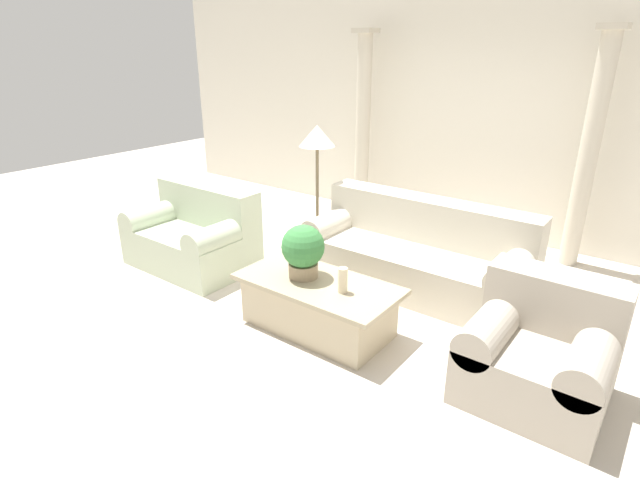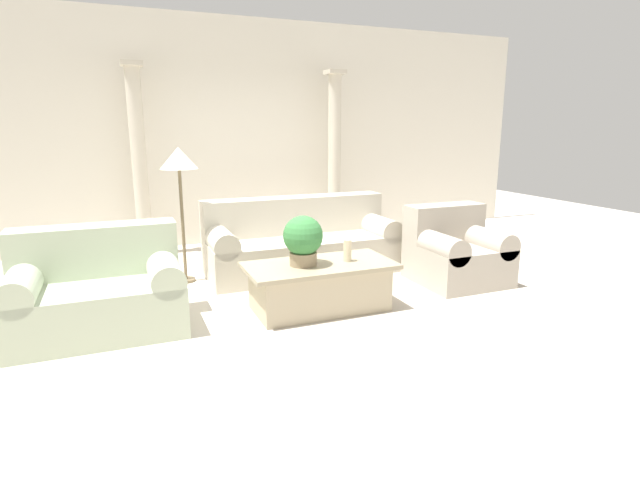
{
  "view_description": "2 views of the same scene",
  "coord_description": "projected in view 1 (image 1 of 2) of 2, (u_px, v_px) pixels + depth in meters",
  "views": [
    {
      "loc": [
        2.43,
        -3.52,
        2.31
      ],
      "look_at": [
        -0.05,
        -0.27,
        0.69
      ],
      "focal_mm": 28.0,
      "sensor_mm": 36.0,
      "label": 1
    },
    {
      "loc": [
        -1.56,
        -4.69,
        1.71
      ],
      "look_at": [
        0.22,
        -0.33,
        0.62
      ],
      "focal_mm": 28.0,
      "sensor_mm": 36.0,
      "label": 2
    }
  ],
  "objects": [
    {
      "name": "ground_plane",
      "position": [
        341.0,
        300.0,
        4.82
      ],
      "size": [
        16.0,
        16.0,
        0.0
      ],
      "primitive_type": "plane",
      "color": "beige"
    },
    {
      "name": "wall_back",
      "position": [
        466.0,
        105.0,
        6.2
      ],
      "size": [
        10.0,
        0.06,
        3.2
      ],
      "color": "silver",
      "rests_on": "ground_plane"
    },
    {
      "name": "sofa_long",
      "position": [
        417.0,
        254.0,
        5.0
      ],
      "size": [
        2.23,
        0.87,
        0.87
      ],
      "color": "beige",
      "rests_on": "ground_plane"
    },
    {
      "name": "loveseat",
      "position": [
        195.0,
        234.0,
        5.48
      ],
      "size": [
        1.36,
        0.87,
        0.87
      ],
      "color": "beige",
      "rests_on": "ground_plane"
    },
    {
      "name": "coffee_table",
      "position": [
        318.0,
        305.0,
        4.26
      ],
      "size": [
        1.39,
        0.7,
        0.45
      ],
      "color": "tan",
      "rests_on": "ground_plane"
    },
    {
      "name": "potted_plant",
      "position": [
        303.0,
        250.0,
        4.18
      ],
      "size": [
        0.37,
        0.37,
        0.46
      ],
      "color": "#937F60",
      "rests_on": "coffee_table"
    },
    {
      "name": "pillar_candle",
      "position": [
        343.0,
        280.0,
        3.96
      ],
      "size": [
        0.08,
        0.08,
        0.21
      ],
      "color": "beige",
      "rests_on": "coffee_table"
    },
    {
      "name": "floor_lamp",
      "position": [
        317.0,
        142.0,
        5.47
      ],
      "size": [
        0.4,
        0.4,
        1.48
      ],
      "color": "brown",
      "rests_on": "ground_plane"
    },
    {
      "name": "column_left",
      "position": [
        363.0,
        126.0,
        6.74
      ],
      "size": [
        0.27,
        0.27,
        2.49
      ],
      "color": "beige",
      "rests_on": "ground_plane"
    },
    {
      "name": "column_right",
      "position": [
        589.0,
        151.0,
        5.17
      ],
      "size": [
        0.27,
        0.27,
        2.49
      ],
      "color": "beige",
      "rests_on": "ground_plane"
    },
    {
      "name": "armchair",
      "position": [
        540.0,
        350.0,
        3.42
      ],
      "size": [
        0.92,
        0.88,
        0.83
      ],
      "color": "#ADA393",
      "rests_on": "ground_plane"
    }
  ]
}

